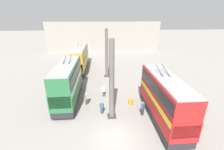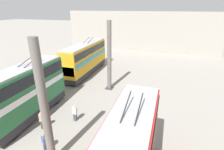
% 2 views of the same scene
% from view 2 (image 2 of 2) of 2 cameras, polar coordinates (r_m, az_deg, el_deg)
% --- Properties ---
extents(depot_back_wall, '(0.50, 36.00, 9.27)m').
position_cam_2_polar(depot_back_wall, '(42.96, 8.87, 13.72)').
color(depot_back_wall, gray).
rests_on(depot_back_wall, ground_plane).
extents(support_column_near, '(0.99, 0.99, 8.81)m').
position_cam_2_polar(support_column_near, '(11.88, -21.13, -10.56)').
color(support_column_near, '#605B56').
rests_on(support_column_near, ground_plane).
extents(support_column_far, '(0.99, 0.99, 8.81)m').
position_cam_2_polar(support_column_far, '(22.07, -0.90, 5.70)').
color(support_column_far, '#605B56').
rests_on(support_column_far, ground_plane).
extents(bus_right_mid, '(9.03, 2.54, 5.80)m').
position_cam_2_polar(bus_right_mid, '(18.43, -26.45, -4.40)').
color(bus_right_mid, black).
rests_on(bus_right_mid, ground_plane).
extents(bus_right_far, '(11.39, 2.54, 5.52)m').
position_cam_2_polar(bus_right_far, '(28.27, -8.68, 5.89)').
color(bus_right_far, black).
rests_on(bus_right_far, ground_plane).
extents(person_aisle_foreground, '(0.41, 0.48, 1.56)m').
position_cam_2_polar(person_aisle_foreground, '(14.90, -21.23, -19.78)').
color(person_aisle_foreground, '#384251').
rests_on(person_aisle_foreground, ground_plane).
extents(person_aisle_midway, '(0.25, 0.42, 1.67)m').
position_cam_2_polar(person_aisle_midway, '(17.32, -12.04, -11.98)').
color(person_aisle_midway, '#384251').
rests_on(person_aisle_midway, ground_plane).
extents(person_by_right_row, '(0.43, 0.48, 1.71)m').
position_cam_2_polar(person_by_right_row, '(17.17, -21.94, -13.45)').
color(person_by_right_row, '#473D33').
rests_on(person_by_right_row, ground_plane).
extents(oil_drum, '(0.61, 0.61, 0.82)m').
position_cam_2_polar(oil_drum, '(14.57, -4.19, -21.32)').
color(oil_drum, '#B28E23').
rests_on(oil_drum, ground_plane).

